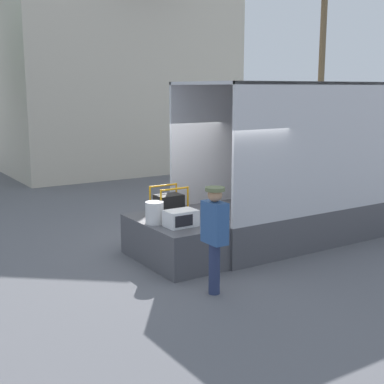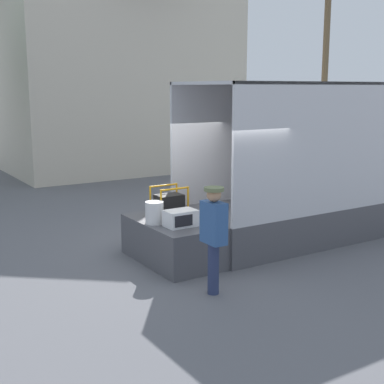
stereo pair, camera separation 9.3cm
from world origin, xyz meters
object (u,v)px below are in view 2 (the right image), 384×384
object	(u,v)px
orange_bucket	(154,213)
microwave	(181,218)
box_truck	(353,186)
portable_generator	(170,205)
utility_pole	(325,69)
worker_person	(214,229)

from	to	relation	value
orange_bucket	microwave	bearing A→B (deg)	-54.55
box_truck	microwave	bearing A→B (deg)	-175.19
portable_generator	utility_pole	xyz separation A→B (m)	(13.08, 8.79, 3.03)
microwave	portable_generator	bearing A→B (deg)	73.27
orange_bucket	utility_pole	xyz separation A→B (m)	(13.62, 9.17, 3.05)
portable_generator	worker_person	distance (m)	2.18
portable_generator	box_truck	bearing A→B (deg)	-4.68
orange_bucket	worker_person	bearing A→B (deg)	-86.76
box_truck	microwave	distance (m)	4.98
microwave	orange_bucket	xyz separation A→B (m)	(-0.30, 0.42, 0.06)
worker_person	microwave	bearing A→B (deg)	81.35
portable_generator	utility_pole	distance (m)	16.05
microwave	portable_generator	xyz separation A→B (m)	(0.24, 0.80, 0.07)
box_truck	microwave	size ratio (longest dim) A/B	13.18
microwave	worker_person	size ratio (longest dim) A/B	0.32
box_truck	worker_person	xyz separation A→B (m)	(-5.16, -1.75, 0.10)
worker_person	utility_pole	size ratio (longest dim) A/B	0.22
box_truck	orange_bucket	world-z (taller)	box_truck
microwave	portable_generator	distance (m)	0.84
worker_person	utility_pole	distance (m)	17.64
microwave	orange_bucket	world-z (taller)	orange_bucket
microwave	worker_person	world-z (taller)	worker_person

